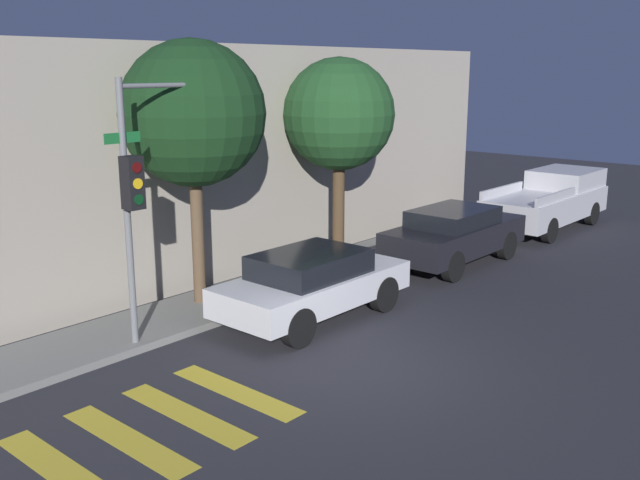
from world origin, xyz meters
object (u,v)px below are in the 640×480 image
sedan_middle (454,234)px  pickup_truck (550,199)px  traffic_light_pole (148,167)px  sedan_near_corner (312,283)px  tree_near_corner (193,114)px  tree_midblock (339,115)px

sedan_middle → pickup_truck: size_ratio=0.84×
traffic_light_pole → sedan_middle: bearing=-8.7°
traffic_light_pole → pickup_truck: 14.35m
traffic_light_pole → sedan_near_corner: size_ratio=1.14×
tree_near_corner → traffic_light_pole: bearing=-151.4°
sedan_near_corner → tree_midblock: (3.54, 2.27, 3.03)m
pickup_truck → tree_midblock: (-7.71, 2.27, 2.89)m
traffic_light_pole → tree_midblock: (6.39, 1.00, 0.54)m
pickup_truck → tree_midblock: tree_midblock is taller
tree_midblock → traffic_light_pole: bearing=-171.1°
tree_midblock → tree_near_corner: bearing=-180.0°
sedan_near_corner → pickup_truck: bearing=0.0°
traffic_light_pole → sedan_near_corner: (2.85, -1.27, -2.50)m
tree_near_corner → tree_midblock: (4.56, 0.00, -0.24)m
sedan_near_corner → tree_midblock: bearing=32.6°
sedan_near_corner → tree_near_corner: bearing=114.2°
traffic_light_pole → pickup_truck: traffic_light_pole is taller
sedan_near_corner → tree_near_corner: (-1.02, 2.27, 3.27)m
tree_midblock → sedan_near_corner: bearing=-147.4°
pickup_truck → tree_midblock: bearing=163.6°
sedan_middle → tree_near_corner: tree_near_corner is taller
sedan_middle → pickup_truck: (5.79, 0.00, 0.10)m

